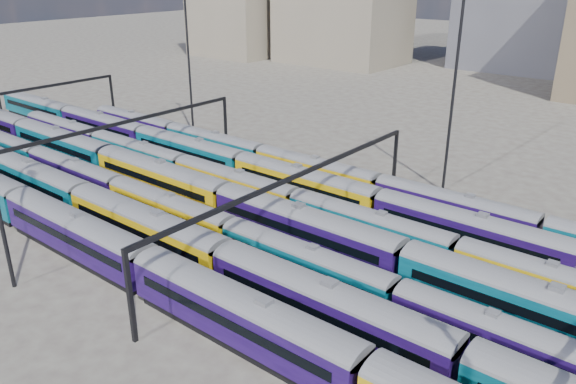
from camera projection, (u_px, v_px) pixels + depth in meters
The scene contains 13 objects.
ground at pixel (227, 221), 63.44m from camera, with size 500.00×500.00×0.00m, color #453E3A.
rake_0 at pixel (77, 230), 54.83m from camera, with size 109.64×3.21×5.42m.
rake_1 at pixel (224, 258), 49.49m from camera, with size 131.80×3.21×5.42m.
rake_2 at pixel (75, 171), 72.00m from camera, with size 129.64×2.71×4.55m.
rake_3 at pixel (225, 197), 62.43m from camera, with size 132.84×3.24×5.46m.
rake_4 at pixel (295, 201), 62.69m from camera, with size 113.20×2.76×4.64m.
rake_5 at pixel (188, 148), 79.85m from camera, with size 103.18×3.02×5.09m.
rake_6 at pixel (379, 185), 67.05m from camera, with size 112.45×2.75×4.61m.
gantry_0 at pixel (4, 100), 90.10m from camera, with size 0.35×40.35×8.03m.
gantry_1 at pixel (115, 132), 72.57m from camera, with size 0.35×40.35×8.03m.
gantry_2 at pixel (297, 186), 55.05m from camera, with size 0.35×40.35×8.03m.
mast_1 at pixel (188, 50), 91.55m from camera, with size 1.40×0.50×25.60m.
mast_3 at pixel (455, 82), 66.70m from camera, with size 1.40×0.50×25.60m.
Camera 1 is at (41.66, -40.33, 26.85)m, focal length 35.00 mm.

